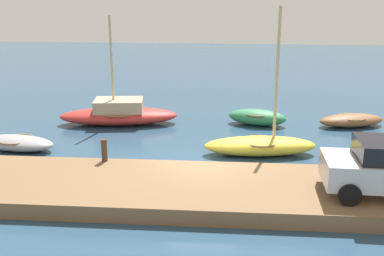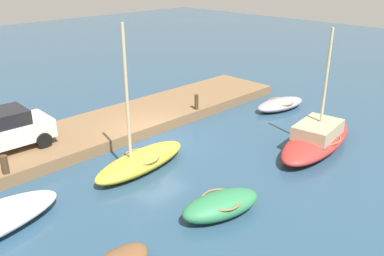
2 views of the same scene
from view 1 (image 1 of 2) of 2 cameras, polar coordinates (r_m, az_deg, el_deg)
name	(u,v)px [view 1 (image 1 of 2)]	position (r m, az deg, el deg)	size (l,w,h in m)	color
ground_plane	(203,170)	(16.97, 1.30, -5.19)	(84.00, 84.00, 0.00)	navy
dock_platform	(198,190)	(14.73, 0.77, -7.65)	(19.56, 3.86, 0.50)	brown
rowboat_brown	(351,120)	(23.53, 19.04, 0.93)	(3.42, 2.04, 0.60)	brown
rowboat_grey	(17,143)	(20.32, -20.82, -1.71)	(3.45, 1.84, 0.58)	#939399
dinghy_green	(257,117)	(22.71, 8.04, 1.35)	(3.03, 1.91, 0.76)	#2D7A4C
rowboat_yellow	(260,145)	(18.58, 8.41, -2.04)	(4.58, 1.88, 5.78)	gold
sailboat_red	(119,114)	(22.86, -9.02, 1.76)	(5.92, 2.65, 5.24)	#B72D28
mooring_post_west	(104,150)	(16.59, -10.77, -2.70)	(0.21, 0.21, 0.80)	#47331E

